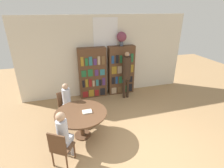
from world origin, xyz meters
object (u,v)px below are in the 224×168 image
object	(u,v)px
chair_near_camera	(61,147)
seated_reader_left	(68,101)
flower_vase	(122,37)
reading_table	(81,116)
bookshelf_right	(121,70)
chair_left_side	(66,104)
librarian_standing	(127,71)
bookshelf_left	(93,73)
seated_reader_right	(64,133)

from	to	relation	value
chair_near_camera	seated_reader_left	world-z (taller)	seated_reader_left
flower_vase	reading_table	bearing A→B (deg)	-129.43
bookshelf_right	chair_left_side	world-z (taller)	bookshelf_right
flower_vase	librarian_standing	size ratio (longest dim) A/B	0.28
bookshelf_left	chair_left_side	xyz separation A→B (m)	(-1.09, -1.32, -0.44)
bookshelf_left	bookshelf_right	distance (m)	1.14
bookshelf_left	seated_reader_left	xyz separation A→B (m)	(-1.03, -1.49, -0.26)
bookshelf_right	seated_reader_right	bearing A→B (deg)	-128.11
seated_reader_left	bookshelf_left	bearing A→B (deg)	-145.56
reading_table	chair_left_side	xyz separation A→B (m)	(-0.36, 0.94, -0.12)
reading_table	librarian_standing	distance (m)	2.63
bookshelf_left	chair_near_camera	distance (m)	3.39
flower_vase	librarian_standing	world-z (taller)	flower_vase
bookshelf_right	flower_vase	size ratio (longest dim) A/B	3.75
chair_near_camera	seated_reader_right	world-z (taller)	seated_reader_right
bookshelf_right	bookshelf_left	bearing A→B (deg)	179.99
seated_reader_right	seated_reader_left	bearing A→B (deg)	116.93
chair_left_side	seated_reader_left	xyz separation A→B (m)	(0.07, -0.17, 0.19)
seated_reader_left	reading_table	bearing A→B (deg)	90.00
chair_near_camera	seated_reader_left	size ratio (longest dim) A/B	0.73
bookshelf_right	reading_table	size ratio (longest dim) A/B	1.42
reading_table	seated_reader_right	world-z (taller)	seated_reader_right
bookshelf_left	flower_vase	xyz separation A→B (m)	(1.13, 0.00, 1.27)
flower_vase	seated_reader_right	size ratio (longest dim) A/B	0.40
bookshelf_left	librarian_standing	size ratio (longest dim) A/B	1.07
flower_vase	seated_reader_right	xyz separation A→B (m)	(-2.31, -2.96, -1.50)
chair_near_camera	librarian_standing	distance (m)	3.62
bookshelf_left	bookshelf_right	xyz separation A→B (m)	(1.14, -0.00, -0.00)
chair_left_side	reading_table	bearing A→B (deg)	90.00
reading_table	bookshelf_left	bearing A→B (deg)	72.07
seated_reader_left	seated_reader_right	size ratio (longest dim) A/B	0.98
bookshelf_left	flower_vase	distance (m)	1.70
bookshelf_right	chair_near_camera	world-z (taller)	bookshelf_right
flower_vase	chair_near_camera	xyz separation A→B (m)	(-2.41, -3.11, -1.71)
chair_near_camera	seated_reader_left	distance (m)	1.64
reading_table	seated_reader_left	xyz separation A→B (m)	(-0.30, 0.77, 0.06)
flower_vase	chair_left_side	distance (m)	3.10
bookshelf_right	librarian_standing	xyz separation A→B (m)	(0.03, -0.50, 0.15)
reading_table	librarian_standing	bearing A→B (deg)	42.75
flower_vase	seated_reader_left	bearing A→B (deg)	-145.22
bookshelf_right	librarian_standing	bearing A→B (deg)	-86.01
chair_near_camera	bookshelf_left	bearing A→B (deg)	100.55
chair_near_camera	chair_left_side	world-z (taller)	same
bookshelf_right	seated_reader_right	world-z (taller)	bookshelf_right
bookshelf_left	seated_reader_right	xyz separation A→B (m)	(-1.18, -2.95, -0.23)
reading_table	seated_reader_right	xyz separation A→B (m)	(-0.45, -0.69, 0.09)
chair_left_side	chair_near_camera	bearing A→B (deg)	63.00
flower_vase	librarian_standing	distance (m)	1.23
reading_table	chair_near_camera	world-z (taller)	chair_near_camera
chair_left_side	seated_reader_left	distance (m)	0.26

